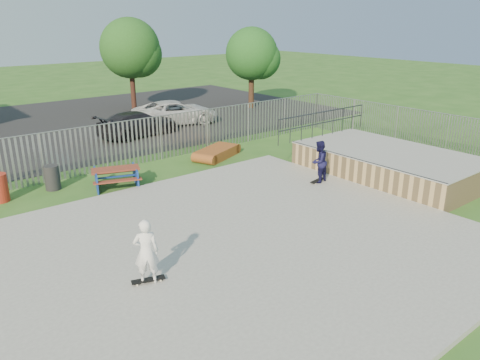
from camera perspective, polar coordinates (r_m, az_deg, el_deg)
ground at (r=12.92m, az=-3.23°, el=-9.25°), size 120.00×120.00×0.00m
concrete_slab at (r=12.88m, az=-3.24°, el=-8.96°), size 15.00×12.00×0.15m
quarter_pipe at (r=19.90m, az=17.55°, el=1.96°), size 5.50×7.05×2.19m
fence at (r=16.60m, az=-9.83°, el=0.84°), size 26.04×16.02×2.00m
picnic_table at (r=18.45m, az=-14.85°, el=0.31°), size 2.14×1.95×0.74m
funbox at (r=21.73m, az=-2.84°, el=3.33°), size 2.49×1.89×0.45m
trash_bin_grey at (r=18.91m, az=-21.92°, el=0.27°), size 0.56×0.56×0.94m
parking_lot at (r=29.66m, az=-25.46°, el=5.37°), size 40.00×18.00×0.02m
car_dark at (r=26.23m, az=-12.34°, el=6.73°), size 4.82×2.47×1.34m
car_white at (r=28.83m, az=-7.86°, el=8.17°), size 5.54×3.55×1.42m
tree_mid at (r=33.68m, az=-13.27°, el=15.36°), size 4.03×4.03×6.22m
tree_right at (r=33.69m, az=1.42°, el=15.11°), size 3.63×3.63×5.60m
skateboard_a at (r=18.27m, az=9.45°, el=-0.11°), size 0.82×0.34×0.08m
skateboard_b at (r=11.66m, az=-11.11°, el=-11.94°), size 0.82×0.43×0.08m
skater_navy at (r=18.04m, az=9.58°, el=2.22°), size 0.89×0.75×1.63m
skater_white at (r=11.28m, az=-11.36°, el=-8.56°), size 0.71×0.62×1.63m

